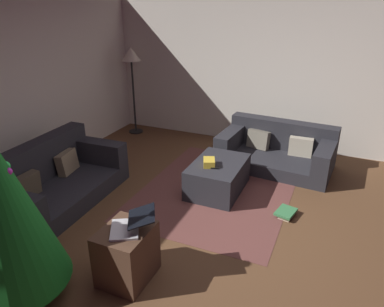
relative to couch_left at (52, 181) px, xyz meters
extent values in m
plane|color=brown|center=(0.06, -2.26, -0.29)|extent=(6.40, 6.40, 0.00)
cube|color=silver|center=(3.20, -2.26, 1.01)|extent=(0.12, 6.40, 2.60)
cube|color=#26262B|center=(0.00, -0.11, -0.17)|extent=(1.92, 1.03, 0.24)
cube|color=#26262B|center=(-0.01, 0.25, 0.22)|extent=(1.90, 0.31, 0.54)
cube|color=#26262B|center=(0.83, -0.08, 0.12)|extent=(0.28, 0.97, 0.33)
cube|color=#26262B|center=(-0.82, -0.14, 0.12)|extent=(0.28, 0.97, 0.33)
cube|color=#8C7A5B|center=(0.38, 0.07, 0.10)|extent=(0.38, 0.21, 0.31)
cube|color=brown|center=(-0.38, 0.04, 0.10)|extent=(0.36, 0.14, 0.31)
cube|color=#26262B|center=(2.21, -2.50, -0.19)|extent=(1.12, 1.81, 0.20)
cube|color=#26262B|center=(2.59, -2.52, 0.15)|extent=(0.37, 1.75, 0.47)
cube|color=#26262B|center=(2.16, -3.24, 0.07)|extent=(1.01, 0.31, 0.31)
cube|color=#26262B|center=(2.27, -1.75, 0.07)|extent=(1.01, 0.31, 0.31)
cube|color=#BCB299|center=(2.36, -2.85, 0.06)|extent=(0.13, 0.36, 0.30)
cube|color=#716B5B|center=(2.42, -2.16, 0.06)|extent=(0.23, 0.39, 0.31)
cube|color=#26262B|center=(1.14, -1.91, -0.08)|extent=(0.97, 0.67, 0.42)
cube|color=gold|center=(1.00, -1.83, 0.18)|extent=(0.26, 0.22, 0.09)
cube|color=black|center=(0.94, -1.90, 0.15)|extent=(0.09, 0.17, 0.02)
cylinder|color=brown|center=(-1.44, -0.91, -0.19)|extent=(0.10, 0.10, 0.19)
sphere|color=red|center=(-1.07, -0.77, 0.21)|extent=(0.08, 0.08, 0.08)
sphere|color=green|center=(-1.25, -0.87, 0.84)|extent=(0.06, 0.06, 0.06)
sphere|color=green|center=(-1.28, -0.90, 0.95)|extent=(0.08, 0.08, 0.08)
sphere|color=#CC33BF|center=(-1.36, -1.03, 0.96)|extent=(0.06, 0.06, 0.06)
sphere|color=red|center=(-1.20, -0.61, 0.17)|extent=(0.06, 0.06, 0.06)
cube|color=#4C3323|center=(-0.84, -1.70, -0.02)|extent=(0.52, 0.44, 0.55)
cube|color=silver|center=(-0.84, -1.70, 0.27)|extent=(0.41, 0.38, 0.02)
cube|color=black|center=(-0.76, -1.84, 0.40)|extent=(0.40, 0.37, 0.08)
cube|color=beige|center=(0.85, -2.93, -0.27)|extent=(0.27, 0.19, 0.04)
cube|color=#387A47|center=(0.85, -2.92, -0.23)|extent=(0.32, 0.27, 0.03)
cylinder|color=black|center=(2.74, 0.43, -0.28)|extent=(0.28, 0.28, 0.02)
cylinder|color=black|center=(2.74, 0.43, 0.42)|extent=(0.04, 0.04, 1.43)
cone|color=beige|center=(2.74, 0.43, 1.26)|extent=(0.36, 0.36, 0.24)
cube|color=brown|center=(1.14, -1.91, -0.29)|extent=(2.60, 2.00, 0.01)
camera|label=1|loc=(-3.09, -3.35, 2.21)|focal=33.43mm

